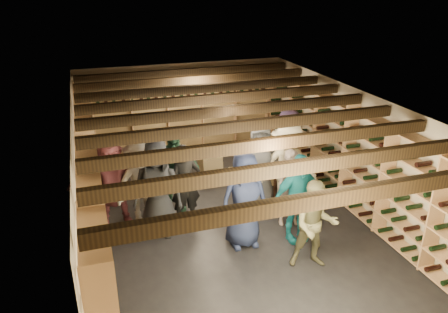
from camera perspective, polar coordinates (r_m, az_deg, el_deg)
name	(u,v)px	position (r m, az deg, el deg)	size (l,w,h in m)	color
ground	(231,219)	(8.83, 0.88, -8.17)	(8.00, 8.00, 0.00)	black
walls	(231,164)	(8.28, 0.93, -1.02)	(5.52, 8.02, 2.40)	#B8AA8F
ceiling	(231,103)	(7.87, 0.98, 7.00)	(5.50, 8.00, 0.01)	#BDB2A1
ceiling_joists	(231,111)	(7.91, 0.98, 6.03)	(5.40, 7.12, 0.18)	black
wine_rack_left	(91,189)	(7.96, -16.92, -4.10)	(0.32, 7.50, 2.15)	#A67750
wine_rack_right	(348,154)	(9.42, 15.89, 0.27)	(0.32, 7.50, 2.15)	#A67750
wine_rack_back	(185,114)	(11.79, -5.14, 5.56)	(4.70, 0.30, 2.15)	#A67750
crate_stack_left	(210,168)	(10.20, -1.87, -1.56)	(0.55, 0.42, 0.68)	tan
crate_stack_right	(267,173)	(10.22, 5.66, -2.14)	(0.58, 0.47, 0.51)	tan
crate_loose	(239,173)	(10.59, 2.01, -2.13)	(0.50, 0.33, 0.17)	tan
person_0	(158,188)	(8.07, -8.65, -4.14)	(0.90, 0.59, 1.85)	black
person_1	(186,185)	(8.39, -5.01, -3.75)	(0.59, 0.39, 1.61)	black
person_2	(315,225)	(7.31, 11.81, -8.75)	(0.75, 0.59, 1.55)	brown
person_3	(287,167)	(8.84, 8.28, -1.41)	(1.23, 0.71, 1.91)	beige
person_4	(297,198)	(7.92, 9.53, -5.40)	(0.99, 0.41, 1.69)	#147481
person_5	(113,182)	(8.57, -14.34, -3.24)	(1.64, 0.52, 1.77)	brown
person_6	(244,200)	(7.67, 2.66, -5.71)	(0.87, 0.56, 1.77)	#1B2445
person_7	(291,188)	(8.43, 8.72, -4.10)	(0.56, 0.37, 1.54)	gray
person_8	(289,163)	(9.40, 8.51, -0.88)	(0.79, 0.61, 1.62)	#48291B
person_9	(142,181)	(8.52, -10.66, -3.11)	(1.14, 0.65, 1.76)	#A8A399
person_10	(174,171)	(8.83, -6.54, -1.83)	(1.04, 0.43, 1.77)	#214532
person_11	(288,145)	(10.18, 8.38, 1.45)	(1.64, 0.52, 1.77)	#816099
person_12	(259,166)	(8.95, 4.62, -1.18)	(0.90, 0.58, 1.84)	#343539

